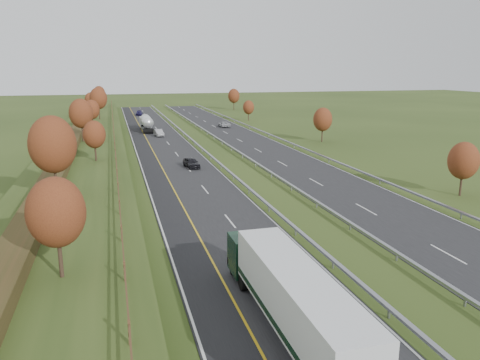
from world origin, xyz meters
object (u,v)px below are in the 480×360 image
Objects in this scene: car_small_far at (139,113)px; car_oncoming at (224,124)px; road_tanker at (146,123)px; car_silver_mid at (159,133)px; car_dark_near at (191,163)px; box_lorry at (289,295)px.

car_small_far reaches higher than car_oncoming.
road_tanker is 18.66m from car_oncoming.
car_silver_mid is 0.91× the size of car_oncoming.
road_tanker is at bearing 5.86° from car_oncoming.
car_oncoming is at bearing 28.27° from car_silver_mid.
car_dark_near is 0.90× the size of car_small_far.
car_dark_near reaches higher than car_oncoming.
road_tanker reaches higher than car_dark_near.
box_lorry is 124.10m from car_small_far.
car_silver_mid reaches higher than car_oncoming.
road_tanker reaches higher than car_silver_mid.
car_silver_mid is at bearing -79.74° from road_tanker.
road_tanker is at bearing -85.08° from car_small_far.
box_lorry is 86.81m from road_tanker.
box_lorry is at bearing -97.48° from car_silver_mid.
car_dark_near is at bearing 87.12° from box_lorry.
car_dark_near is 47.57m from car_oncoming.
box_lorry reaches higher than road_tanker.
box_lorry is at bearing 78.17° from car_oncoming.
car_dark_near is (3.03, -42.89, -1.11)m from road_tanker.
road_tanker is 9.89m from car_silver_mid.
car_oncoming is at bearing -57.21° from car_small_far.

